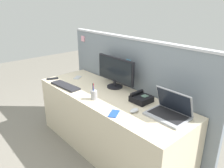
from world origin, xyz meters
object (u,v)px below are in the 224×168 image
at_px(laptop, 170,110).
at_px(computer_mouse_right_hand, 134,110).
at_px(cell_phone_silver_slab, 78,77).
at_px(cell_phone_black_slab, 53,79).
at_px(pen_cup, 94,95).
at_px(cell_phone_blue_case, 114,114).
at_px(desk_phone, 141,98).
at_px(keyboard_main, 65,86).
at_px(desktop_monitor, 115,71).

bearing_deg(laptop, computer_mouse_right_hand, -144.40).
bearing_deg(computer_mouse_right_hand, cell_phone_silver_slab, 173.67).
relative_size(computer_mouse_right_hand, cell_phone_black_slab, 0.66).
bearing_deg(cell_phone_silver_slab, computer_mouse_right_hand, -41.19).
distance_m(pen_cup, cell_phone_blue_case, 0.40).
xyz_separation_m(desk_phone, cell_phone_silver_slab, (-1.08, -0.08, -0.03)).
xyz_separation_m(laptop, cell_phone_silver_slab, (-1.46, -0.05, -0.05)).
xyz_separation_m(keyboard_main, cell_phone_silver_slab, (-0.18, 0.29, -0.01)).
height_order(pen_cup, cell_phone_silver_slab, pen_cup).
relative_size(cell_phone_black_slab, cell_phone_blue_case, 1.03).
xyz_separation_m(desktop_monitor, computer_mouse_right_hand, (0.60, -0.30, -0.19)).
bearing_deg(desk_phone, desktop_monitor, 171.19).
xyz_separation_m(pen_cup, cell_phone_blue_case, (0.39, -0.06, -0.05)).
relative_size(laptop, computer_mouse_right_hand, 3.67).
bearing_deg(desk_phone, laptop, -4.98).
relative_size(keyboard_main, cell_phone_black_slab, 2.89).
xyz_separation_m(computer_mouse_right_hand, cell_phone_blue_case, (-0.10, -0.17, -0.01)).
xyz_separation_m(desk_phone, cell_phone_blue_case, (0.02, -0.40, -0.03)).
xyz_separation_m(keyboard_main, pen_cup, (0.53, 0.04, 0.04)).
distance_m(keyboard_main, cell_phone_silver_slab, 0.34).
distance_m(desktop_monitor, cell_phone_black_slab, 0.92).
distance_m(computer_mouse_right_hand, pen_cup, 0.50).
height_order(desktop_monitor, computer_mouse_right_hand, desktop_monitor).
relative_size(laptop, desk_phone, 1.91).
height_order(keyboard_main, cell_phone_silver_slab, keyboard_main).
relative_size(desktop_monitor, desk_phone, 3.06).
relative_size(desk_phone, computer_mouse_right_hand, 1.92).
height_order(desktop_monitor, laptop, desktop_monitor).
height_order(keyboard_main, cell_phone_black_slab, keyboard_main).
xyz_separation_m(keyboard_main, computer_mouse_right_hand, (1.01, 0.16, 0.01)).
bearing_deg(cell_phone_black_slab, laptop, 33.36).
distance_m(keyboard_main, computer_mouse_right_hand, 1.03).
relative_size(pen_cup, cell_phone_black_slab, 1.22).
height_order(keyboard_main, pen_cup, pen_cup).
bearing_deg(keyboard_main, cell_phone_black_slab, 173.11).
height_order(desktop_monitor, cell_phone_black_slab, desktop_monitor).
bearing_deg(pen_cup, laptop, 21.92).
bearing_deg(computer_mouse_right_hand, cell_phone_blue_case, -118.99).
distance_m(desk_phone, cell_phone_blue_case, 0.40).
height_order(desktop_monitor, pen_cup, desktop_monitor).
relative_size(pen_cup, cell_phone_blue_case, 1.26).
distance_m(desk_phone, cell_phone_silver_slab, 1.08).
bearing_deg(desktop_monitor, pen_cup, -74.79).
height_order(desktop_monitor, desk_phone, desktop_monitor).
bearing_deg(desktop_monitor, laptop, -7.12).
xyz_separation_m(laptop, keyboard_main, (-1.28, -0.34, -0.05)).
height_order(laptop, cell_phone_black_slab, laptop).
distance_m(desktop_monitor, desk_phone, 0.52).
xyz_separation_m(keyboard_main, cell_phone_blue_case, (0.92, -0.02, -0.01)).
height_order(keyboard_main, computer_mouse_right_hand, computer_mouse_right_hand).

